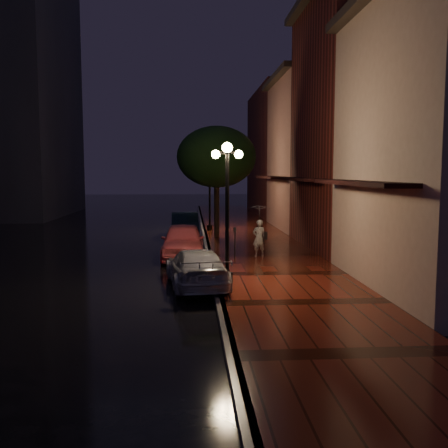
% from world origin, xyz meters
% --- Properties ---
extents(ground, '(120.00, 120.00, 0.00)m').
position_xyz_m(ground, '(0.00, 0.00, 0.00)').
color(ground, black).
rests_on(ground, ground).
extents(sidewalk, '(4.50, 60.00, 0.15)m').
position_xyz_m(sidewalk, '(2.25, 0.00, 0.07)').
color(sidewalk, '#4C1A0D').
rests_on(sidewalk, ground).
extents(curb, '(0.25, 60.00, 0.15)m').
position_xyz_m(curb, '(0.00, 0.00, 0.07)').
color(curb, '#595451').
rests_on(curb, ground).
extents(storefront_mid, '(5.00, 8.00, 11.00)m').
position_xyz_m(storefront_mid, '(7.00, 2.00, 5.50)').
color(storefront_mid, '#511914').
rests_on(storefront_mid, ground).
extents(storefront_far, '(5.00, 8.00, 9.00)m').
position_xyz_m(storefront_far, '(7.00, 10.00, 4.50)').
color(storefront_far, '#8C5951').
rests_on(storefront_far, ground).
extents(storefront_extra, '(5.00, 12.00, 10.00)m').
position_xyz_m(storefront_extra, '(7.00, 20.00, 5.00)').
color(storefront_extra, '#511914').
rests_on(storefront_extra, ground).
extents(streetlamp_near, '(0.96, 0.36, 4.31)m').
position_xyz_m(streetlamp_near, '(0.35, -5.00, 2.60)').
color(streetlamp_near, black).
rests_on(streetlamp_near, sidewalk).
extents(streetlamp_far, '(0.96, 0.36, 4.31)m').
position_xyz_m(streetlamp_far, '(0.35, 9.00, 2.60)').
color(streetlamp_far, black).
rests_on(streetlamp_far, sidewalk).
extents(street_tree, '(4.16, 4.16, 5.80)m').
position_xyz_m(street_tree, '(0.61, 5.99, 4.24)').
color(street_tree, black).
rests_on(street_tree, sidewalk).
extents(pink_car, '(1.74, 4.26, 1.45)m').
position_xyz_m(pink_car, '(-1.10, 0.24, 0.72)').
color(pink_car, '#EE6268').
rests_on(pink_car, ground).
extents(navy_car, '(1.57, 4.17, 1.36)m').
position_xyz_m(navy_car, '(-1.09, 6.88, 0.68)').
color(navy_car, black).
rests_on(navy_car, ground).
extents(silver_car, '(2.19, 4.30, 1.19)m').
position_xyz_m(silver_car, '(-0.60, -4.94, 0.60)').
color(silver_car, '#AEADB5').
rests_on(silver_car, ground).
extents(woman_with_umbrella, '(0.87, 0.89, 2.10)m').
position_xyz_m(woman_with_umbrella, '(1.99, -0.34, 1.54)').
color(woman_with_umbrella, white).
rests_on(woman_with_umbrella, sidewalk).
extents(parking_meter, '(0.13, 0.11, 1.19)m').
position_xyz_m(parking_meter, '(1.00, -0.38, 0.87)').
color(parking_meter, black).
rests_on(parking_meter, sidewalk).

